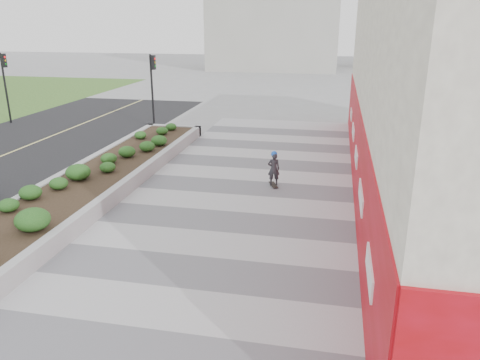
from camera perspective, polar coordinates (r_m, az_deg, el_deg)
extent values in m
plane|color=gray|center=(10.55, -8.00, -15.87)|extent=(160.00, 160.00, 0.00)
cube|color=#A8A8AD|center=(13.00, -3.63, -8.55)|extent=(8.00, 36.00, 0.01)
cube|color=#BBB2A0|center=(17.68, 24.65, 10.74)|extent=(6.00, 24.00, 8.00)
cube|color=red|center=(17.73, 14.14, 3.63)|extent=(0.12, 24.00, 3.00)
cube|color=#9E9EA0|center=(26.10, -8.06, 6.03)|extent=(3.00, 0.30, 0.55)
cube|color=#9E9EA0|center=(18.98, -20.76, 0.09)|extent=(0.30, 18.00, 0.55)
cube|color=#9E9EA0|center=(17.72, -13.32, -0.47)|extent=(0.30, 18.00, 0.55)
cube|color=#2D2116|center=(18.32, -17.16, -0.25)|extent=(2.40, 17.40, 0.50)
cylinder|color=black|center=(27.93, -10.65, 10.53)|extent=(0.12, 0.12, 4.20)
cube|color=black|center=(27.68, -10.50, 13.91)|extent=(0.18, 0.28, 0.80)
cylinder|color=black|center=(32.10, -26.66, 9.94)|extent=(0.12, 0.12, 4.20)
cube|color=black|center=(31.83, -26.84, 12.87)|extent=(0.18, 0.28, 0.80)
cylinder|color=#595654|center=(12.89, -1.46, -8.77)|extent=(0.44, 0.44, 0.01)
cube|color=black|center=(17.84, 4.09, -0.57)|extent=(0.45, 0.74, 0.02)
imported|color=#2C2B31|center=(17.64, 4.14, 1.37)|extent=(0.51, 0.40, 1.24)
sphere|color=blue|center=(17.48, 4.18, 3.19)|extent=(0.23, 0.23, 0.23)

